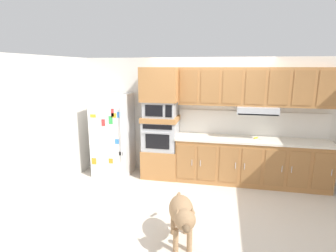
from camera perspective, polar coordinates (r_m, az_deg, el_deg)
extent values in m
plane|color=beige|center=(5.11, 7.53, -14.40)|extent=(9.60, 9.60, 0.00)
cube|color=silver|center=(5.77, 8.71, 1.81)|extent=(6.20, 0.12, 2.50)
cube|color=silver|center=(5.60, -21.93, 0.72)|extent=(0.12, 7.10, 2.50)
cube|color=white|center=(5.90, -11.66, -1.76)|extent=(0.76, 0.70, 1.76)
cylinder|color=silver|center=(5.42, -10.03, -1.86)|extent=(0.02, 0.02, 1.10)
cube|color=red|center=(5.53, -13.64, 0.68)|extent=(0.07, 0.01, 0.14)
cube|color=white|center=(5.47, -13.37, 2.82)|extent=(0.07, 0.01, 0.08)
cube|color=orange|center=(5.69, -12.09, -7.30)|extent=(0.09, 0.01, 0.10)
cube|color=white|center=(5.82, -15.60, -6.15)|extent=(0.10, 0.01, 0.10)
cube|color=#337FDB|center=(5.50, -10.83, -3.28)|extent=(0.08, 0.01, 0.10)
cube|color=green|center=(5.45, -12.13, 1.23)|extent=(0.08, 0.01, 0.16)
cube|color=black|center=(5.55, -10.04, -5.83)|extent=(0.08, 0.01, 0.07)
cube|color=red|center=(5.40, -11.76, 2.79)|extent=(0.05, 0.01, 0.16)
cube|color=#337FDB|center=(5.36, -10.40, 2.35)|extent=(0.08, 0.01, 0.11)
cube|color=orange|center=(5.86, -15.49, -7.23)|extent=(0.10, 0.01, 0.14)
cube|color=gold|center=(5.60, -15.71, 2.08)|extent=(0.12, 0.01, 0.06)
cube|color=gold|center=(5.40, -11.50, 2.22)|extent=(0.10, 0.01, 0.09)
cube|color=#A8703D|center=(5.81, -1.54, -7.70)|extent=(0.74, 0.62, 0.60)
cube|color=#A8AAAF|center=(5.63, -1.57, -1.96)|extent=(0.70, 0.58, 0.60)
cube|color=black|center=(5.37, -2.29, -3.35)|extent=(0.49, 0.01, 0.30)
cube|color=black|center=(5.30, -2.32, -0.22)|extent=(0.59, 0.01, 0.09)
cylinder|color=#A8AAAF|center=(5.30, -2.37, -1.39)|extent=(0.56, 0.02, 0.02)
cube|color=#A8703D|center=(5.56, -1.59, 1.54)|extent=(0.74, 0.62, 0.10)
cube|color=#A8AAAF|center=(5.52, -1.61, 3.68)|extent=(0.64, 0.53, 0.32)
cube|color=black|center=(5.28, -3.04, 3.26)|extent=(0.35, 0.01, 0.22)
cube|color=black|center=(5.21, 0.12, 3.16)|extent=(0.13, 0.01, 0.24)
cube|color=#A8703D|center=(5.47, -1.64, 8.87)|extent=(0.74, 0.62, 0.68)
cube|color=#A8703D|center=(5.66, 17.04, -7.33)|extent=(2.93, 0.60, 0.88)
cube|color=#9A6738|center=(5.37, 3.78, -7.64)|extent=(0.35, 0.01, 0.70)
cylinder|color=#BCBCC1|center=(5.35, 5.10, -7.77)|extent=(0.01, 0.01, 0.12)
cube|color=#9A6738|center=(5.34, 8.28, -7.89)|extent=(0.35, 0.01, 0.70)
cylinder|color=#BCBCC1|center=(5.33, 6.91, -7.87)|extent=(0.01, 0.01, 0.12)
cube|color=#9A6738|center=(5.33, 12.82, -8.09)|extent=(0.35, 0.01, 0.70)
cylinder|color=#BCBCC1|center=(5.33, 14.18, -8.20)|extent=(0.01, 0.01, 0.12)
cube|color=#9A6738|center=(5.36, 17.34, -8.25)|extent=(0.35, 0.01, 0.70)
cylinder|color=#BCBCC1|center=(5.34, 16.00, -8.26)|extent=(0.01, 0.01, 0.12)
cube|color=#9A6738|center=(5.42, 21.79, -8.35)|extent=(0.35, 0.01, 0.70)
cylinder|color=#BCBCC1|center=(5.44, 23.13, -8.42)|extent=(0.01, 0.01, 0.12)
cube|color=#9A6738|center=(5.52, 26.11, -8.40)|extent=(0.35, 0.01, 0.70)
cylinder|color=#BCBCC1|center=(5.47, 24.86, -8.44)|extent=(0.01, 0.01, 0.12)
cube|color=#9A6738|center=(5.64, 30.28, -8.41)|extent=(0.35, 0.01, 0.70)
cylinder|color=#BCBCC1|center=(5.67, 31.54, -8.45)|extent=(0.01, 0.01, 0.12)
cube|color=silver|center=(5.52, 17.34, -2.83)|extent=(2.97, 0.64, 0.04)
cube|color=silver|center=(5.74, 17.25, 0.52)|extent=(2.97, 0.02, 0.50)
cube|color=#A8703D|center=(5.48, 17.91, 7.97)|extent=(2.93, 0.34, 0.74)
cube|color=#A8AAAF|center=(5.47, 18.41, 3.28)|extent=(0.76, 0.48, 0.14)
cube|color=black|center=(5.26, 18.63, 2.32)|extent=(0.72, 0.04, 0.02)
cube|color=#9A6738|center=(5.32, 4.40, 8.41)|extent=(0.35, 0.01, 0.63)
cube|color=#9A6738|center=(5.28, 8.96, 8.27)|extent=(0.35, 0.01, 0.63)
cube|color=#9A6738|center=(5.28, 13.55, 8.08)|extent=(0.35, 0.01, 0.63)
cube|color=#9A6738|center=(5.31, 18.11, 7.83)|extent=(0.35, 0.01, 0.63)
cube|color=#9A6738|center=(5.37, 22.59, 7.54)|extent=(0.35, 0.01, 0.63)
cube|color=#9A6738|center=(5.46, 26.93, 7.22)|extent=(0.35, 0.01, 0.63)
cube|color=#9A6738|center=(5.59, 31.10, 6.87)|extent=(0.35, 0.01, 0.63)
cylinder|color=yellow|center=(5.57, 18.21, -2.40)|extent=(0.09, 0.09, 0.03)
cylinder|color=silver|center=(5.51, 19.12, -2.63)|extent=(0.09, 0.09, 0.01)
ellipsoid|color=#997551|center=(3.67, 2.82, -17.33)|extent=(0.45, 0.61, 0.32)
sphere|color=#997551|center=(3.30, 3.64, -19.31)|extent=(0.26, 0.26, 0.26)
ellipsoid|color=brown|center=(3.20, 3.94, -20.87)|extent=(0.13, 0.16, 0.09)
cone|color=#997551|center=(3.26, 5.23, -17.40)|extent=(0.07, 0.07, 0.08)
cone|color=#997551|center=(3.24, 2.01, -17.56)|extent=(0.07, 0.07, 0.08)
cylinder|color=#997551|center=(3.96, 2.23, -14.41)|extent=(0.09, 0.19, 0.15)
cylinder|color=#997551|center=(3.69, 4.60, -23.04)|extent=(0.07, 0.07, 0.32)
cylinder|color=#997551|center=(3.67, 1.65, -23.20)|extent=(0.07, 0.07, 0.32)
cylinder|color=#997551|center=(4.01, 3.77, -19.89)|extent=(0.07, 0.07, 0.32)
cylinder|color=#997551|center=(3.99, 1.11, -20.01)|extent=(0.07, 0.07, 0.32)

